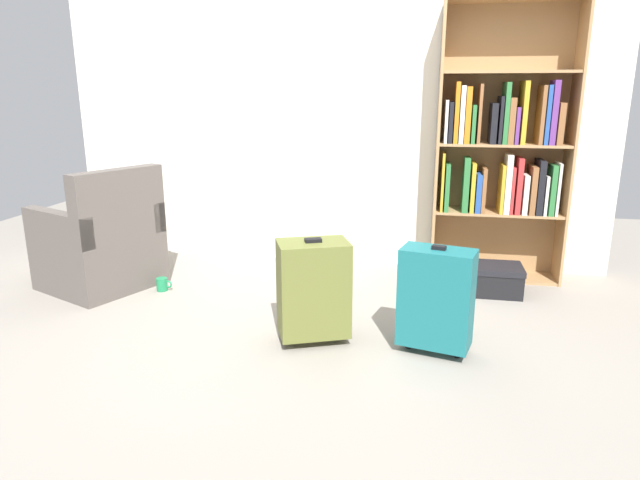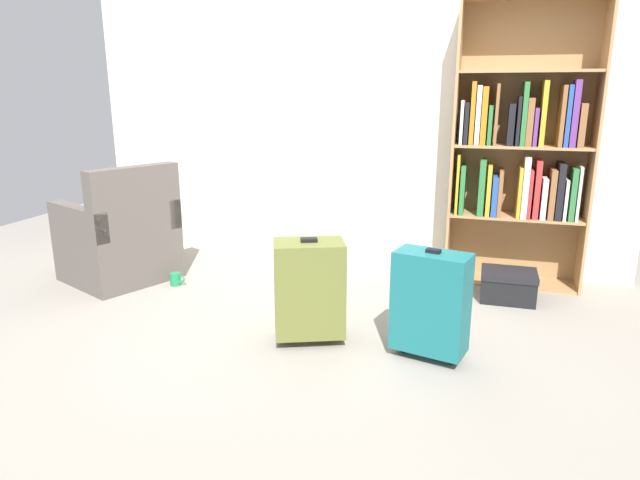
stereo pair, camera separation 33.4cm
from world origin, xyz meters
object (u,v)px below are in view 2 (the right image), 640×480
object	(u,v)px
bookshelf	(521,150)
storage_box	(508,285)
armchair	(121,240)
suitcase_olive	(309,288)
mug	(176,279)
suitcase_teal	(431,302)

from	to	relation	value
bookshelf	storage_box	bearing A→B (deg)	-93.19
armchair	storage_box	size ratio (longest dim) A/B	2.48
armchair	suitcase_olive	distance (m)	1.83
storage_box	mug	bearing A→B (deg)	-170.51
mug	suitcase_teal	xyz separation A→B (m)	(1.95, -0.64, 0.28)
bookshelf	armchair	world-z (taller)	bookshelf
armchair	mug	world-z (taller)	armchair
suitcase_teal	bookshelf	bearing A→B (deg)	72.06
bookshelf	mug	bearing A→B (deg)	-161.77
bookshelf	suitcase_olive	bearing A→B (deg)	-129.19
bookshelf	suitcase_teal	size ratio (longest dim) A/B	3.31
storage_box	suitcase_olive	xyz separation A→B (m)	(-1.13, -1.02, 0.21)
armchair	bookshelf	bearing A→B (deg)	15.31
mug	suitcase_teal	bearing A→B (deg)	-18.19
suitcase_teal	storage_box	bearing A→B (deg)	66.95
mug	bookshelf	bearing A→B (deg)	18.23
mug	suitcase_olive	size ratio (longest dim) A/B	0.19
bookshelf	armchair	size ratio (longest dim) A/B	2.22
mug	storage_box	bearing A→B (deg)	9.49
suitcase_teal	mug	bearing A→B (deg)	161.81
bookshelf	mug	size ratio (longest dim) A/B	17.09
mug	suitcase_teal	size ratio (longest dim) A/B	0.19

